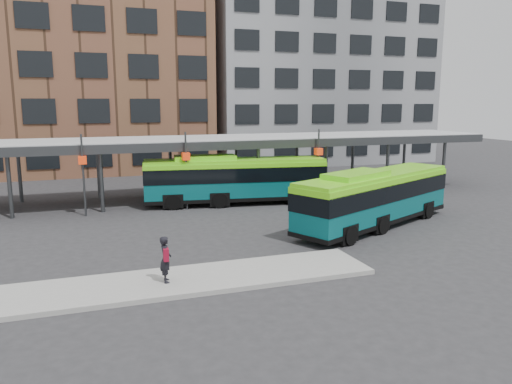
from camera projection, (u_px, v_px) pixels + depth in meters
name	position (u px, v px, depth m)	size (l,w,h in m)	color
ground	(293.00, 247.00, 23.09)	(120.00, 120.00, 0.00)	#28282B
boarding_island	(189.00, 280.00, 18.51)	(14.00, 3.00, 0.18)	gray
canopy	(219.00, 141.00, 34.32)	(40.00, 6.53, 4.80)	#999B9E
building_brick	(65.00, 55.00, 47.60)	(26.00, 14.00, 22.00)	brown
building_grey	(312.00, 71.00, 56.19)	(24.00, 14.00, 20.00)	slate
bus_front	(375.00, 197.00, 26.54)	(11.29, 7.08, 3.13)	#075156
bus_rear	(234.00, 178.00, 32.45)	(11.90, 4.12, 3.22)	#075156
pedestrian	(166.00, 259.00, 17.95)	(0.44, 0.66, 1.70)	black
bike_rack	(381.00, 183.00, 38.16)	(4.54, 1.47, 1.05)	slate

